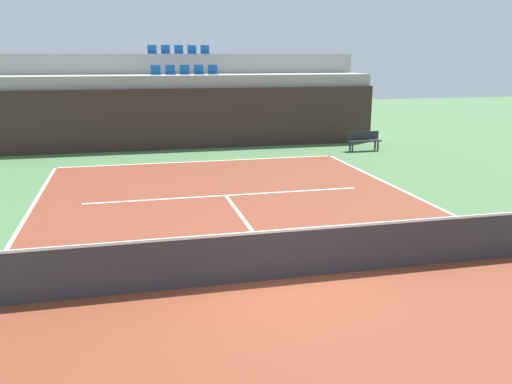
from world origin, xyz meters
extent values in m
plane|color=#477042|center=(0.00, 0.00, 0.00)|extent=(80.00, 80.00, 0.00)
cube|color=brown|center=(0.00, 0.00, 0.01)|extent=(11.00, 24.00, 0.01)
cube|color=white|center=(0.00, 11.95, 0.01)|extent=(11.00, 0.10, 0.00)
cube|color=white|center=(0.00, 6.40, 0.01)|extent=(8.26, 0.10, 0.00)
cube|color=white|center=(0.00, 3.20, 0.01)|extent=(0.10, 6.40, 0.00)
cube|color=#33231E|center=(0.00, 15.22, 1.35)|extent=(17.45, 0.30, 2.69)
cube|color=#9E9E99|center=(0.00, 16.57, 1.62)|extent=(17.45, 2.40, 3.23)
cube|color=#9E9E99|center=(0.00, 18.97, 2.08)|extent=(17.45, 2.40, 4.17)
cube|color=#145193|center=(-1.32, 16.57, 3.25)|extent=(0.44, 0.44, 0.04)
cube|color=#145193|center=(-1.32, 16.77, 3.47)|extent=(0.44, 0.04, 0.40)
cube|color=#145193|center=(-0.66, 16.57, 3.25)|extent=(0.44, 0.44, 0.04)
cube|color=#145193|center=(-0.66, 16.77, 3.47)|extent=(0.44, 0.04, 0.40)
cube|color=#145193|center=(0.00, 16.57, 3.25)|extent=(0.44, 0.44, 0.04)
cube|color=#145193|center=(0.00, 16.77, 3.47)|extent=(0.44, 0.04, 0.40)
cube|color=#145193|center=(0.66, 16.57, 3.25)|extent=(0.44, 0.44, 0.04)
cube|color=#145193|center=(0.66, 16.77, 3.47)|extent=(0.44, 0.04, 0.40)
cube|color=#145193|center=(1.32, 16.57, 3.25)|extent=(0.44, 0.44, 0.04)
cube|color=#145193|center=(1.32, 16.77, 3.47)|extent=(0.44, 0.04, 0.40)
cube|color=#145193|center=(-1.32, 18.97, 4.19)|extent=(0.44, 0.44, 0.04)
cube|color=#145193|center=(-1.32, 19.17, 4.41)|extent=(0.44, 0.04, 0.40)
cube|color=#145193|center=(-0.66, 18.97, 4.19)|extent=(0.44, 0.44, 0.04)
cube|color=#145193|center=(-0.66, 19.17, 4.41)|extent=(0.44, 0.04, 0.40)
cube|color=#145193|center=(0.00, 18.97, 4.19)|extent=(0.44, 0.44, 0.04)
cube|color=#145193|center=(0.00, 19.17, 4.41)|extent=(0.44, 0.04, 0.40)
cube|color=#145193|center=(0.66, 18.97, 4.19)|extent=(0.44, 0.44, 0.04)
cube|color=#145193|center=(0.66, 19.17, 4.41)|extent=(0.44, 0.04, 0.40)
cube|color=#145193|center=(1.32, 18.97, 4.19)|extent=(0.44, 0.44, 0.04)
cube|color=#145193|center=(1.32, 19.17, 4.41)|extent=(0.44, 0.04, 0.40)
cube|color=#333338|center=(0.00, 0.00, 0.47)|extent=(10.90, 0.02, 0.92)
cube|color=white|center=(0.00, 0.00, 0.96)|extent=(10.90, 0.04, 0.05)
cube|color=#232328|center=(7.35, 12.76, 0.45)|extent=(1.50, 0.40, 0.05)
cube|color=#232328|center=(7.35, 12.94, 0.67)|extent=(1.50, 0.04, 0.36)
cube|color=#2D2D33|center=(6.75, 12.62, 0.21)|extent=(0.06, 0.06, 0.42)
cube|color=#2D2D33|center=(7.95, 12.62, 0.21)|extent=(0.06, 0.06, 0.42)
cube|color=#2D2D33|center=(6.75, 12.90, 0.21)|extent=(0.06, 0.06, 0.42)
cube|color=#2D2D33|center=(7.95, 12.90, 0.21)|extent=(0.06, 0.06, 0.42)
camera|label=1|loc=(-2.78, -9.05, 4.06)|focal=37.97mm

